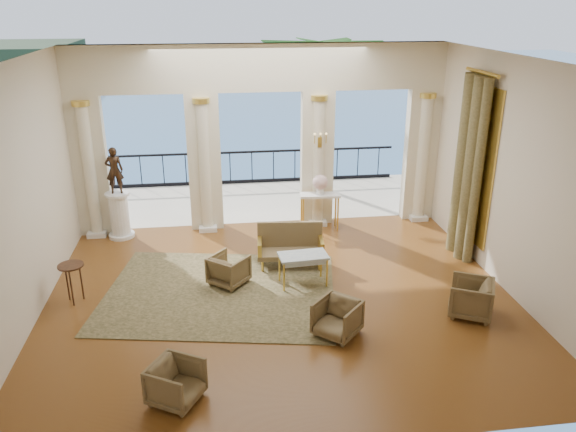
{
  "coord_description": "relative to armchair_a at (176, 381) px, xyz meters",
  "views": [
    {
      "loc": [
        -1.15,
        -9.58,
        5.46
      ],
      "look_at": [
        0.23,
        0.6,
        1.47
      ],
      "focal_mm": 35.0,
      "sensor_mm": 36.0,
      "label": 1
    }
  ],
  "objects": [
    {
      "name": "console_table",
      "position": [
        3.25,
        6.13,
        0.43
      ],
      "size": [
        1.01,
        0.47,
        0.94
      ],
      "rotation": [
        0.0,
        0.0,
        -0.09
      ],
      "color": "silver",
      "rests_on": "ground"
    },
    {
      "name": "balustrade",
      "position": [
        1.86,
        10.2,
        0.06
      ],
      "size": [
        9.0,
        0.06,
        1.03
      ],
      "color": "black",
      "rests_on": "terrace"
    },
    {
      "name": "wall_sconce",
      "position": [
        3.26,
        6.31,
        1.88
      ],
      "size": [
        0.3,
        0.11,
        0.33
      ],
      "color": "gold",
      "rests_on": "arcade"
    },
    {
      "name": "floor",
      "position": [
        1.86,
        2.8,
        -0.35
      ],
      "size": [
        9.0,
        9.0,
        0.0
      ],
      "primitive_type": "plane",
      "color": "#4D230B",
      "rests_on": "ground"
    },
    {
      "name": "game_table",
      "position": [
        2.37,
        3.27,
        0.25
      ],
      "size": [
        1.01,
        0.61,
        0.67
      ],
      "rotation": [
        0.0,
        0.0,
        0.08
      ],
      "color": "#99ADBF",
      "rests_on": "ground"
    },
    {
      "name": "statue",
      "position": [
        -1.64,
        6.3,
        1.35
      ],
      "size": [
        0.43,
        0.3,
        1.12
      ],
      "primitive_type": "imported",
      "rotation": [
        0.0,
        0.0,
        3.22
      ],
      "color": "black",
      "rests_on": "pedestal"
    },
    {
      "name": "urn",
      "position": [
        3.25,
        6.13,
        0.87
      ],
      "size": [
        0.37,
        0.37,
        0.49
      ],
      "color": "white",
      "rests_on": "console_table"
    },
    {
      "name": "window_frame",
      "position": [
        6.33,
        4.3,
        1.75
      ],
      "size": [
        0.04,
        1.6,
        3.4
      ],
      "primitive_type": "cube",
      "color": "gold",
      "rests_on": "room_walls"
    },
    {
      "name": "sea",
      "position": [
        1.86,
        62.8,
        -6.35
      ],
      "size": [
        160.0,
        160.0,
        0.0
      ],
      "primitive_type": "plane",
      "color": "#28638E",
      "rests_on": "ground"
    },
    {
      "name": "armchair_c",
      "position": [
        5.23,
        1.7,
        0.04
      ],
      "size": [
        0.96,
        0.98,
        0.76
      ],
      "primitive_type": "imported",
      "rotation": [
        0.0,
        0.0,
        -2.05
      ],
      "color": "#3F321B",
      "rests_on": "ground"
    },
    {
      "name": "side_table",
      "position": [
        -2.08,
        3.18,
        0.33
      ],
      "size": [
        0.48,
        0.48,
        0.78
      ],
      "color": "black",
      "rests_on": "ground"
    },
    {
      "name": "terrace",
      "position": [
        1.86,
        8.6,
        -0.4
      ],
      "size": [
        10.0,
        3.6,
        0.1
      ],
      "primitive_type": "cube",
      "color": "beige",
      "rests_on": "ground"
    },
    {
      "name": "palm_tree",
      "position": [
        3.86,
        9.4,
        3.75
      ],
      "size": [
        2.0,
        2.0,
        4.5
      ],
      "color": "#4C3823",
      "rests_on": "terrace"
    },
    {
      "name": "arcade",
      "position": [
        1.86,
        6.62,
        2.24
      ],
      "size": [
        9.0,
        0.56,
        4.5
      ],
      "color": "beige",
      "rests_on": "ground"
    },
    {
      "name": "settee",
      "position": [
        2.24,
        4.21,
        0.12
      ],
      "size": [
        1.47,
        0.73,
        0.94
      ],
      "rotation": [
        0.0,
        0.0,
        -0.09
      ],
      "color": "#3F321B",
      "rests_on": "ground"
    },
    {
      "name": "rug",
      "position": [
        0.69,
        3.16,
        -0.34
      ],
      "size": [
        5.05,
        4.25,
        0.02
      ],
      "primitive_type": "cube",
      "rotation": [
        0.0,
        0.0,
        -0.18
      ],
      "color": "#2B3019",
      "rests_on": "ground"
    },
    {
      "name": "armchair_a",
      "position": [
        0.0,
        0.0,
        0.0
      ],
      "size": [
        0.88,
        0.9,
        0.69
      ],
      "primitive_type": "imported",
      "rotation": [
        0.0,
        0.0,
        1.04
      ],
      "color": "#3F321B",
      "rests_on": "ground"
    },
    {
      "name": "room_walls",
      "position": [
        1.86,
        1.68,
        2.53
      ],
      "size": [
        9.0,
        9.0,
        9.0
      ],
      "color": "beige",
      "rests_on": "ground"
    },
    {
      "name": "pedestal",
      "position": [
        -1.64,
        6.3,
        0.2
      ],
      "size": [
        0.62,
        0.62,
        1.13
      ],
      "color": "silver",
      "rests_on": "ground"
    },
    {
      "name": "armchair_d",
      "position": [
        0.88,
        3.5,
        0.0
      ],
      "size": [
        0.92,
        0.92,
        0.69
      ],
      "primitive_type": "imported",
      "rotation": [
        0.0,
        0.0,
        2.44
      ],
      "color": "#3F321B",
      "rests_on": "ground"
    },
    {
      "name": "curtain",
      "position": [
        6.14,
        4.3,
        1.67
      ],
      "size": [
        0.33,
        1.4,
        4.09
      ],
      "color": "brown",
      "rests_on": "ground"
    },
    {
      "name": "armchair_b",
      "position": [
        2.66,
        1.38,
        0.01
      ],
      "size": [
        0.95,
        0.94,
        0.71
      ],
      "primitive_type": "imported",
      "rotation": [
        0.0,
        0.0,
        -0.74
      ],
      "color": "#3F321B",
      "rests_on": "ground"
    }
  ]
}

